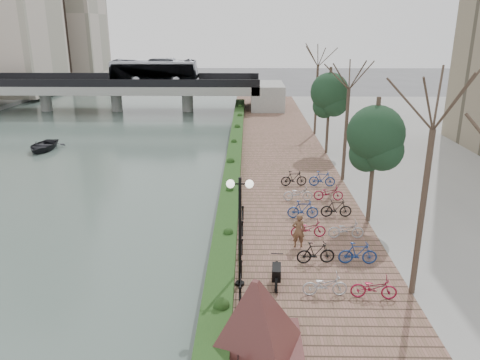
{
  "coord_description": "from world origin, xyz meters",
  "views": [
    {
      "loc": [
        1.66,
        -13.88,
        10.25
      ],
      "look_at": [
        1.22,
        11.18,
        2.0
      ],
      "focal_mm": 35.0,
      "sensor_mm": 36.0,
      "label": 1
    }
  ],
  "objects_px": {
    "pedestrian": "(298,231)",
    "boat": "(43,146)",
    "granite_monument": "(255,316)",
    "motorcycle": "(276,272)",
    "lamppost": "(240,208)"
  },
  "relations": [
    {
      "from": "lamppost",
      "to": "boat",
      "type": "distance_m",
      "value": 28.84
    },
    {
      "from": "pedestrian",
      "to": "boat",
      "type": "relative_size",
      "value": 0.41
    },
    {
      "from": "boat",
      "to": "motorcycle",
      "type": "bearing_deg",
      "value": -48.65
    },
    {
      "from": "pedestrian",
      "to": "motorcycle",
      "type": "bearing_deg",
      "value": 65.59
    },
    {
      "from": "lamppost",
      "to": "pedestrian",
      "type": "height_order",
      "value": "lamppost"
    },
    {
      "from": "motorcycle",
      "to": "lamppost",
      "type": "bearing_deg",
      "value": -170.39
    },
    {
      "from": "lamppost",
      "to": "boat",
      "type": "bearing_deg",
      "value": 127.61
    },
    {
      "from": "granite_monument",
      "to": "motorcycle",
      "type": "relative_size",
      "value": 2.83
    },
    {
      "from": "granite_monument",
      "to": "pedestrian",
      "type": "distance_m",
      "value": 7.69
    },
    {
      "from": "granite_monument",
      "to": "boat",
      "type": "xyz_separation_m",
      "value": [
        -18.02,
        26.67,
        -1.34
      ]
    },
    {
      "from": "granite_monument",
      "to": "boat",
      "type": "height_order",
      "value": "granite_monument"
    },
    {
      "from": "granite_monument",
      "to": "motorcycle",
      "type": "bearing_deg",
      "value": 77.49
    },
    {
      "from": "pedestrian",
      "to": "boat",
      "type": "height_order",
      "value": "pedestrian"
    },
    {
      "from": "granite_monument",
      "to": "boat",
      "type": "relative_size",
      "value": 1.13
    },
    {
      "from": "granite_monument",
      "to": "lamppost",
      "type": "distance_m",
      "value": 4.48
    }
  ]
}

